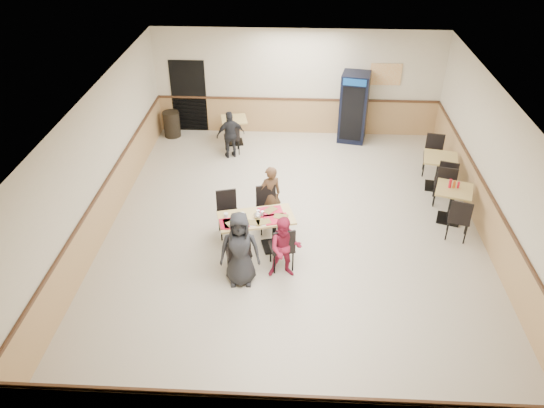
# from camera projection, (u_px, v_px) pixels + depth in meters

# --- Properties ---
(ground) EXTENTS (10.00, 10.00, 0.00)m
(ground) POSITION_uv_depth(u_px,v_px,m) (293.00, 232.00, 11.40)
(ground) COLOR beige
(ground) RESTS_ON ground
(room_shell) EXTENTS (10.00, 10.00, 10.00)m
(room_shell) POSITION_uv_depth(u_px,v_px,m) (367.00, 155.00, 13.14)
(room_shell) COLOR silver
(room_shell) RESTS_ON ground
(main_table) EXTENTS (1.63, 1.11, 0.79)m
(main_table) POSITION_uv_depth(u_px,v_px,m) (256.00, 228.00, 10.60)
(main_table) COLOR black
(main_table) RESTS_ON ground
(main_chairs) EXTENTS (1.73, 2.02, 1.01)m
(main_chairs) POSITION_uv_depth(u_px,v_px,m) (254.00, 229.00, 10.60)
(main_chairs) COLOR black
(main_chairs) RESTS_ON ground
(diner_woman_left) EXTENTS (0.78, 0.53, 1.52)m
(diner_woman_left) POSITION_uv_depth(u_px,v_px,m) (240.00, 249.00, 9.65)
(diner_woman_left) COLOR black
(diner_woman_left) RESTS_ON ground
(diner_woman_right) EXTENTS (0.67, 0.54, 1.30)m
(diner_woman_right) POSITION_uv_depth(u_px,v_px,m) (285.00, 248.00, 9.86)
(diner_woman_right) COLOR maroon
(diner_woman_right) RESTS_ON ground
(diner_man_opposite) EXTENTS (0.60, 0.52, 1.38)m
(diner_man_opposite) POSITION_uv_depth(u_px,v_px,m) (270.00, 195.00, 11.33)
(diner_man_opposite) COLOR brown
(diner_man_opposite) RESTS_ON ground
(lone_diner) EXTENTS (0.82, 0.57, 1.29)m
(lone_diner) POSITION_uv_depth(u_px,v_px,m) (231.00, 135.00, 13.94)
(lone_diner) COLOR black
(lone_diner) RESTS_ON ground
(tabletop_clutter) EXTENTS (1.40, 0.90, 0.12)m
(tabletop_clutter) POSITION_uv_depth(u_px,v_px,m) (254.00, 219.00, 10.37)
(tabletop_clutter) COLOR red
(tabletop_clutter) RESTS_ON main_table
(side_table_near) EXTENTS (0.94, 0.94, 0.80)m
(side_table_near) POSITION_uv_depth(u_px,v_px,m) (452.00, 199.00, 11.49)
(side_table_near) COLOR black
(side_table_near) RESTS_ON ground
(side_table_near_chair_south) EXTENTS (0.59, 0.59, 1.02)m
(side_table_near_chair_south) POSITION_uv_depth(u_px,v_px,m) (459.00, 217.00, 10.96)
(side_table_near_chair_south) COLOR black
(side_table_near_chair_south) RESTS_ON ground
(side_table_near_chair_north) EXTENTS (0.59, 0.59, 1.02)m
(side_table_near_chair_north) POSITION_uv_depth(u_px,v_px,m) (445.00, 185.00, 12.04)
(side_table_near_chair_north) COLOR black
(side_table_near_chair_north) RESTS_ON ground
(side_table_far) EXTENTS (0.91, 0.91, 0.82)m
(side_table_far) POSITION_uv_depth(u_px,v_px,m) (439.00, 167.00, 12.65)
(side_table_far) COLOR black
(side_table_far) RESTS_ON ground
(side_table_far_chair_south) EXTENTS (0.57, 0.57, 1.04)m
(side_table_far_chair_south) POSITION_uv_depth(u_px,v_px,m) (445.00, 182.00, 12.12)
(side_table_far_chair_south) COLOR black
(side_table_far_chair_south) RESTS_ON ground
(side_table_far_chair_north) EXTENTS (0.57, 0.57, 1.04)m
(side_table_far_chair_north) POSITION_uv_depth(u_px,v_px,m) (433.00, 156.00, 13.22)
(side_table_far_chair_north) COLOR black
(side_table_far_chair_north) RESTS_ON ground
(condiment_caddy) EXTENTS (0.23, 0.06, 0.20)m
(condiment_caddy) POSITION_uv_depth(u_px,v_px,m) (453.00, 184.00, 11.34)
(condiment_caddy) COLOR red
(condiment_caddy) RESTS_ON side_table_near
(back_table) EXTENTS (0.81, 0.81, 0.73)m
(back_table) POSITION_uv_depth(u_px,v_px,m) (234.00, 127.00, 14.72)
(back_table) COLOR black
(back_table) RESTS_ON ground
(back_table_chair_lone) EXTENTS (0.51, 0.51, 0.93)m
(back_table_chair_lone) POSITION_uv_depth(u_px,v_px,m) (232.00, 137.00, 14.24)
(back_table_chair_lone) COLOR black
(back_table_chair_lone) RESTS_ON ground
(pepsi_cooler) EXTENTS (0.86, 0.86, 1.94)m
(pepsi_cooler) POSITION_uv_depth(u_px,v_px,m) (354.00, 107.00, 14.65)
(pepsi_cooler) COLOR black
(pepsi_cooler) RESTS_ON ground
(trash_bin) EXTENTS (0.47, 0.47, 0.74)m
(trash_bin) POSITION_uv_depth(u_px,v_px,m) (172.00, 124.00, 15.16)
(trash_bin) COLOR black
(trash_bin) RESTS_ON ground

